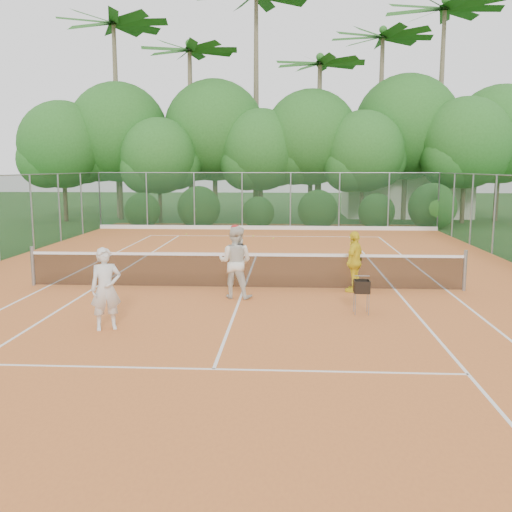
{
  "coord_description": "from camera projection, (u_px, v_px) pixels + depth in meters",
  "views": [
    {
      "loc": [
        1.22,
        -15.31,
        3.31
      ],
      "look_at": [
        0.4,
        -1.2,
        1.1
      ],
      "focal_mm": 40.0,
      "sensor_mm": 36.0,
      "label": 1
    }
  ],
  "objects": [
    {
      "name": "stray_ball_c",
      "position": [
        273.0,
        238.0,
        26.35
      ],
      "size": [
        0.07,
        0.07,
        0.07
      ],
      "primitive_type": "sphere",
      "color": "#CFEA36",
      "rests_on": "clay_court"
    },
    {
      "name": "stray_ball_b",
      "position": [
        253.0,
        236.0,
        27.26
      ],
      "size": [
        0.07,
        0.07,
        0.07
      ],
      "primitive_type": "sphere",
      "color": "#CBEF37",
      "rests_on": "clay_court"
    },
    {
      "name": "ground",
      "position": [
        244.0,
        289.0,
        15.68
      ],
      "size": [
        120.0,
        120.0,
        0.0
      ],
      "primitive_type": "plane",
      "color": "#224C1B",
      "rests_on": "ground"
    },
    {
      "name": "stray_ball_a",
      "position": [
        186.0,
        234.0,
        27.92
      ],
      "size": [
        0.07,
        0.07,
        0.07
      ],
      "primitive_type": "sphere",
      "color": "gold",
      "rests_on": "clay_court"
    },
    {
      "name": "player_white",
      "position": [
        106.0,
        289.0,
        11.56
      ],
      "size": [
        0.73,
        0.62,
        1.69
      ],
      "primitive_type": "imported",
      "rotation": [
        0.0,
        0.0,
        0.42
      ],
      "color": "silver",
      "rests_on": "clay_court"
    },
    {
      "name": "court_markings",
      "position": [
        244.0,
        288.0,
        15.68
      ],
      "size": [
        11.03,
        23.83,
        0.01
      ],
      "color": "white",
      "rests_on": "clay_court"
    },
    {
      "name": "ball_hopper",
      "position": [
        362.0,
        287.0,
        12.85
      ],
      "size": [
        0.34,
        0.34,
        0.77
      ],
      "rotation": [
        0.0,
        0.0,
        -0.03
      ],
      "color": "gray",
      "rests_on": "clay_court"
    },
    {
      "name": "player_yellow",
      "position": [
        354.0,
        261.0,
        15.11
      ],
      "size": [
        0.78,
        1.03,
        1.62
      ],
      "primitive_type": "imported",
      "rotation": [
        0.0,
        0.0,
        -2.04
      ],
      "color": "yellow",
      "rests_on": "clay_court"
    },
    {
      "name": "clay_court",
      "position": [
        244.0,
        288.0,
        15.68
      ],
      "size": [
        18.0,
        36.0,
        0.02
      ],
      "primitive_type": "cube",
      "color": "#CA6B2E",
      "rests_on": "ground"
    },
    {
      "name": "tropical_treeline",
      "position": [
        293.0,
        137.0,
        34.76
      ],
      "size": [
        32.1,
        8.49,
        15.03
      ],
      "color": "brown",
      "rests_on": "ground"
    },
    {
      "name": "tennis_net",
      "position": [
        244.0,
        270.0,
        15.6
      ],
      "size": [
        11.97,
        0.1,
        1.1
      ],
      "color": "gray",
      "rests_on": "clay_court"
    },
    {
      "name": "player_center_grp",
      "position": [
        235.0,
        262.0,
        14.39
      ],
      "size": [
        1.02,
        0.87,
        1.86
      ],
      "color": "silver",
      "rests_on": "clay_court"
    },
    {
      "name": "club_building",
      "position": [
        404.0,
        194.0,
        38.61
      ],
      "size": [
        8.0,
        5.0,
        3.0
      ],
      "primitive_type": "cube",
      "color": "beige",
      "rests_on": "ground"
    },
    {
      "name": "fence_back",
      "position": [
        266.0,
        201.0,
        30.24
      ],
      "size": [
        18.07,
        0.07,
        3.0
      ],
      "color": "#19381E",
      "rests_on": "clay_court"
    }
  ]
}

